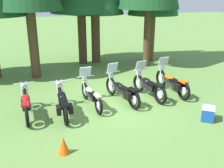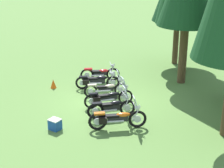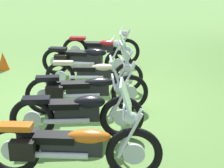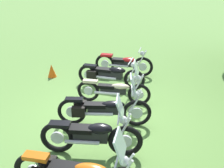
% 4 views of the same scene
% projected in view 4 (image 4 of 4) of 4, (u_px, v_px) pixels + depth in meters
% --- Properties ---
extents(ground_plane, '(80.00, 80.00, 0.00)m').
position_uv_depth(ground_plane, '(106.00, 113.00, 7.12)').
color(ground_plane, '#608C42').
extents(motorcycle_0, '(0.69, 2.21, 1.03)m').
position_uv_depth(motorcycle_0, '(124.00, 63.00, 9.53)').
color(motorcycle_0, black).
rests_on(motorcycle_0, ground_plane).
extents(motorcycle_1, '(0.72, 2.33, 1.01)m').
position_uv_depth(motorcycle_1, '(109.00, 74.00, 8.54)').
color(motorcycle_1, black).
rests_on(motorcycle_1, ground_plane).
extents(motorcycle_2, '(0.68, 2.20, 1.35)m').
position_uv_depth(motorcycle_2, '(115.00, 90.00, 7.48)').
color(motorcycle_2, black).
rests_on(motorcycle_2, ground_plane).
extents(motorcycle_3, '(0.78, 2.36, 1.38)m').
position_uv_depth(motorcycle_3, '(103.00, 109.00, 6.39)').
color(motorcycle_3, black).
rests_on(motorcycle_3, ground_plane).
extents(motorcycle_4, '(0.72, 2.19, 1.38)m').
position_uv_depth(motorcycle_4, '(92.00, 135.00, 5.35)').
color(motorcycle_4, black).
rests_on(motorcycle_4, ground_plane).
extents(traffic_cone, '(0.32, 0.32, 0.48)m').
position_uv_depth(traffic_cone, '(52.00, 71.00, 9.43)').
color(traffic_cone, '#EA590F').
rests_on(traffic_cone, ground_plane).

